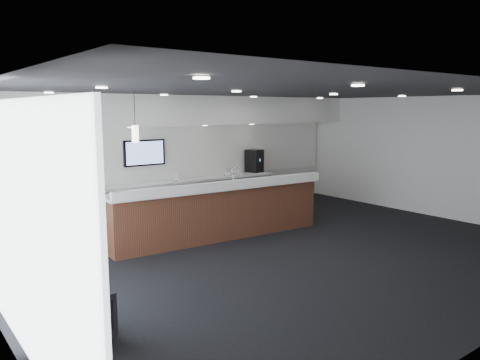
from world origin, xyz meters
TOP-DOWN VIEW (x-y plane):
  - ground at (0.00, 0.00)m, footprint 10.00×10.00m
  - ceiling at (0.00, 0.00)m, footprint 10.00×8.00m
  - back_wall at (0.00, 4.00)m, footprint 10.00×0.02m
  - right_wall at (5.00, 0.00)m, footprint 0.02×8.00m
  - soffit_bulkhead at (0.00, 3.55)m, footprint 10.00×0.90m
  - alcove_panel at (0.00, 3.97)m, footprint 9.80×0.06m
  - back_credenza at (-0.00, 3.64)m, footprint 5.06×0.66m
  - wall_tv at (-1.00, 3.91)m, footprint 1.05×0.08m
  - pendant_left at (-2.40, 0.80)m, footprint 0.12×0.12m
  - pendant_right at (-3.10, 0.80)m, footprint 0.12×0.12m
  - ceiling_can_lights at (0.00, 0.00)m, footprint 7.00×5.00m
  - service_counter at (-0.49, 1.55)m, footprint 4.81×1.15m
  - coffee_machine at (2.20, 3.68)m, footprint 0.43×0.52m
  - info_sign_left at (-0.37, 3.54)m, footprint 0.15×0.05m
  - info_sign_right at (1.18, 3.54)m, footprint 0.16×0.06m
  - armchair at (-4.40, -1.20)m, footprint 0.89×0.87m
  - lounge_guest at (-4.37, -1.49)m, footprint 0.52×0.72m
  - cup_0 at (1.61, 3.51)m, footprint 0.11×0.11m
  - cup_1 at (1.47, 3.51)m, footprint 0.15×0.15m
  - cup_2 at (1.33, 3.51)m, footprint 0.13×0.13m
  - cup_3 at (1.19, 3.51)m, footprint 0.14×0.14m

SIDE VIEW (x-z plane):
  - ground at x=0.00m, z-range 0.00..0.00m
  - armchair at x=-4.40m, z-range 0.00..0.63m
  - back_credenza at x=0.00m, z-range 0.00..0.95m
  - service_counter at x=-0.49m, z-range -0.17..1.32m
  - lounge_guest at x=-4.37m, z-range 0.00..1.84m
  - cup_0 at x=1.61m, z-range 0.95..1.05m
  - cup_1 at x=1.47m, z-range 0.95..1.05m
  - cup_2 at x=1.33m, z-range 0.95..1.05m
  - cup_3 at x=1.19m, z-range 0.95..1.05m
  - info_sign_left at x=-0.37m, z-range 0.95..1.16m
  - info_sign_right at x=1.18m, z-range 0.95..1.17m
  - coffee_machine at x=2.20m, z-range 0.95..1.58m
  - back_wall at x=0.00m, z-range 0.00..3.00m
  - right_wall at x=5.00m, z-range 0.00..3.00m
  - alcove_panel at x=0.00m, z-range 0.90..2.30m
  - wall_tv at x=-1.00m, z-range 1.34..1.96m
  - pendant_left at x=-2.40m, z-range 2.10..2.40m
  - pendant_right at x=-3.10m, z-range 2.10..2.40m
  - soffit_bulkhead at x=0.00m, z-range 2.30..3.00m
  - ceiling_can_lights at x=0.00m, z-range 2.96..2.98m
  - ceiling at x=0.00m, z-range 2.99..3.01m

